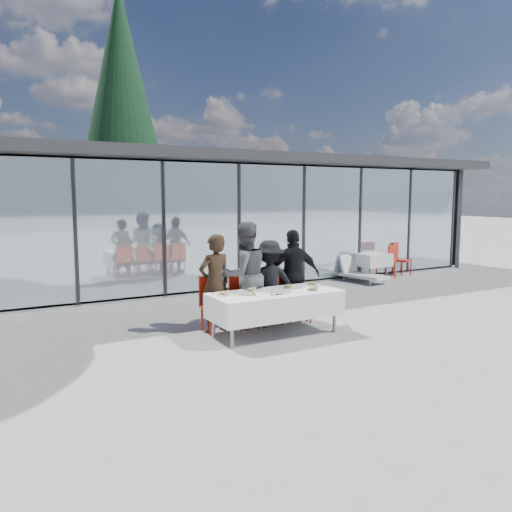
{
  "coord_description": "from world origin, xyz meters",
  "views": [
    {
      "loc": [
        -4.61,
        -7.04,
        2.38
      ],
      "look_at": [
        -0.04,
        1.2,
        1.24
      ],
      "focal_mm": 35.0,
      "sensor_mm": 36.0,
      "label": 1
    }
  ],
  "objects_px": {
    "dining_table": "(275,304)",
    "diner_chair_b": "(243,298)",
    "folded_eyeglasses": "(279,294)",
    "plate_a": "(224,293)",
    "spare_chair_b": "(389,260)",
    "diner_c": "(269,283)",
    "diner_chair_c": "(267,295)",
    "plate_d": "(312,284)",
    "juice_bottle": "(254,291)",
    "spare_chair_a": "(400,257)",
    "diner_d": "(294,275)",
    "plate_extra": "(312,289)",
    "lounger": "(359,272)",
    "diner_a": "(215,283)",
    "diner_chair_a": "(213,301)",
    "diner_chair_d": "(291,292)",
    "plate_b": "(252,290)",
    "plate_c": "(289,286)",
    "conifer_tree": "(122,102)",
    "diner_b": "(245,275)",
    "spare_table_right": "(372,260)"
  },
  "relations": [
    {
      "from": "diner_chair_b",
      "to": "plate_extra",
      "type": "xyz_separation_m",
      "value": [
        0.84,
        -0.99,
        0.24
      ]
    },
    {
      "from": "plate_c",
      "to": "diner_b",
      "type": "bearing_deg",
      "value": 143.16
    },
    {
      "from": "dining_table",
      "to": "folded_eyeglasses",
      "type": "bearing_deg",
      "value": -108.25
    },
    {
      "from": "diner_c",
      "to": "diner_chair_c",
      "type": "relative_size",
      "value": 1.61
    },
    {
      "from": "spare_chair_a",
      "to": "plate_b",
      "type": "bearing_deg",
      "value": -153.04
    },
    {
      "from": "plate_c",
      "to": "plate_extra",
      "type": "height_order",
      "value": "same"
    },
    {
      "from": "dining_table",
      "to": "diner_d",
      "type": "xyz_separation_m",
      "value": [
        0.81,
        0.67,
        0.34
      ]
    },
    {
      "from": "juice_bottle",
      "to": "spare_chair_b",
      "type": "bearing_deg",
      "value": 29.15
    },
    {
      "from": "diner_chair_b",
      "to": "juice_bottle",
      "type": "height_order",
      "value": "diner_chair_b"
    },
    {
      "from": "dining_table",
      "to": "juice_bottle",
      "type": "distance_m",
      "value": 0.56
    },
    {
      "from": "dining_table",
      "to": "plate_d",
      "type": "relative_size",
      "value": 9.84
    },
    {
      "from": "diner_a",
      "to": "folded_eyeglasses",
      "type": "relative_size",
      "value": 12.3
    },
    {
      "from": "diner_a",
      "to": "diner_c",
      "type": "height_order",
      "value": "diner_a"
    },
    {
      "from": "diner_chair_d",
      "to": "plate_b",
      "type": "relative_size",
      "value": 4.24
    },
    {
      "from": "dining_table",
      "to": "diner_chair_b",
      "type": "height_order",
      "value": "diner_chair_b"
    },
    {
      "from": "diner_b",
      "to": "plate_c",
      "type": "height_order",
      "value": "diner_b"
    },
    {
      "from": "diner_a",
      "to": "conifer_tree",
      "type": "distance_m",
      "value": 13.34
    },
    {
      "from": "plate_c",
      "to": "plate_d",
      "type": "relative_size",
      "value": 1.0
    },
    {
      "from": "diner_d",
      "to": "plate_extra",
      "type": "height_order",
      "value": "diner_d"
    },
    {
      "from": "diner_chair_d",
      "to": "spare_chair_a",
      "type": "relative_size",
      "value": 1.0
    },
    {
      "from": "plate_d",
      "to": "juice_bottle",
      "type": "distance_m",
      "value": 1.42
    },
    {
      "from": "diner_a",
      "to": "lounger",
      "type": "height_order",
      "value": "diner_a"
    },
    {
      "from": "lounger",
      "to": "diner_a",
      "type": "bearing_deg",
      "value": -153.77
    },
    {
      "from": "plate_d",
      "to": "diner_chair_b",
      "type": "bearing_deg",
      "value": 154.93
    },
    {
      "from": "spare_chair_a",
      "to": "spare_chair_b",
      "type": "xyz_separation_m",
      "value": [
        -0.72,
        -0.29,
        0.0
      ]
    },
    {
      "from": "plate_a",
      "to": "spare_chair_b",
      "type": "xyz_separation_m",
      "value": [
        6.82,
        3.31,
        -0.24
      ]
    },
    {
      "from": "diner_chair_b",
      "to": "diner_c",
      "type": "relative_size",
      "value": 0.62
    },
    {
      "from": "diner_chair_d",
      "to": "plate_b",
      "type": "bearing_deg",
      "value": -154.93
    },
    {
      "from": "diner_d",
      "to": "diner_c",
      "type": "bearing_deg",
      "value": 16.52
    },
    {
      "from": "plate_a",
      "to": "plate_c",
      "type": "distance_m",
      "value": 1.29
    },
    {
      "from": "diner_a",
      "to": "diner_c",
      "type": "relative_size",
      "value": 1.1
    },
    {
      "from": "plate_a",
      "to": "diner_c",
      "type": "bearing_deg",
      "value": 23.35
    },
    {
      "from": "spare_chair_b",
      "to": "lounger",
      "type": "height_order",
      "value": "spare_chair_b"
    },
    {
      "from": "diner_chair_a",
      "to": "diner_chair_d",
      "type": "height_order",
      "value": "same"
    },
    {
      "from": "diner_b",
      "to": "plate_a",
      "type": "bearing_deg",
      "value": 36.46
    },
    {
      "from": "diner_chair_c",
      "to": "conifer_tree",
      "type": "bearing_deg",
      "value": 87.68
    },
    {
      "from": "diner_a",
      "to": "diner_d",
      "type": "relative_size",
      "value": 0.99
    },
    {
      "from": "diner_c",
      "to": "plate_a",
      "type": "xyz_separation_m",
      "value": [
        -1.17,
        -0.5,
        -0.01
      ]
    },
    {
      "from": "plate_extra",
      "to": "spare_chair_a",
      "type": "relative_size",
      "value": 0.24
    },
    {
      "from": "diner_a",
      "to": "diner_chair_c",
      "type": "bearing_deg",
      "value": 175.15
    },
    {
      "from": "dining_table",
      "to": "diner_chair_b",
      "type": "xyz_separation_m",
      "value": [
        -0.24,
        0.75,
        -0.0
      ]
    },
    {
      "from": "diner_chair_b",
      "to": "folded_eyeglasses",
      "type": "distance_m",
      "value": 1.03
    },
    {
      "from": "diner_chair_a",
      "to": "spare_table_right",
      "type": "distance_m",
      "value": 6.88
    },
    {
      "from": "diner_a",
      "to": "diner_chair_b",
      "type": "height_order",
      "value": "diner_a"
    },
    {
      "from": "plate_extra",
      "to": "spare_chair_a",
      "type": "height_order",
      "value": "spare_chair_a"
    },
    {
      "from": "plate_c",
      "to": "conifer_tree",
      "type": "xyz_separation_m",
      "value": [
        0.37,
        12.7,
        5.21
      ]
    },
    {
      "from": "plate_d",
      "to": "folded_eyeglasses",
      "type": "height_order",
      "value": "plate_d"
    },
    {
      "from": "diner_chair_c",
      "to": "folded_eyeglasses",
      "type": "xyz_separation_m",
      "value": [
        -0.36,
        -1.0,
        0.22
      ]
    },
    {
      "from": "juice_bottle",
      "to": "diner_a",
      "type": "bearing_deg",
      "value": 114.62
    },
    {
      "from": "plate_c",
      "to": "diner_d",
      "type": "bearing_deg",
      "value": 49.09
    }
  ]
}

